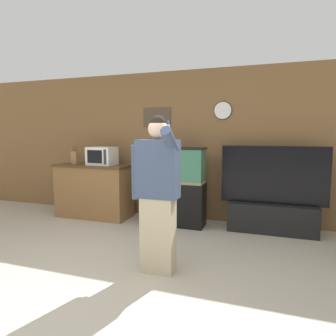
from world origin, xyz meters
The scene contains 8 objects.
ground_plane centered at (0.00, 0.00, 0.00)m, with size 18.00×18.00×0.00m, color #B2A893.
wall_back_paneled centered at (0.00, 2.85, 1.30)m, with size 10.00×0.08×2.60m.
counter_island centered at (-1.45, 2.36, 0.48)m, with size 1.37×0.62×0.96m.
microwave centered at (-1.27, 2.36, 1.12)m, with size 0.46×0.37×0.32m.
knife_block centered at (-1.81, 2.33, 1.08)m, with size 0.11×0.11×0.34m.
aquarium_on_stand centered at (0.13, 2.36, 0.65)m, with size 0.91×0.38×1.29m.
tv_on_stand centered at (1.62, 2.49, 0.39)m, with size 1.57×0.40×1.33m.
person_standing centered at (0.43, 0.67, 0.89)m, with size 0.54×0.40×1.70m.
Camera 1 is at (1.57, -2.27, 1.51)m, focal length 32.00 mm.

